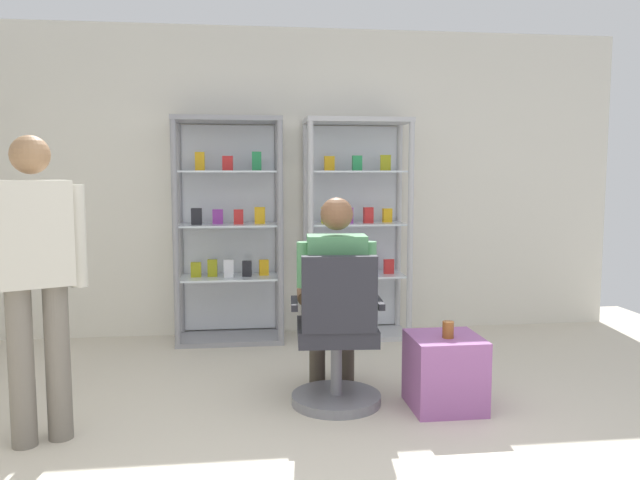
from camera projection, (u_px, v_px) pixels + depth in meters
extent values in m
cube|color=silver|center=(291.00, 183.00, 5.68)|extent=(6.00, 0.10, 2.70)
cylinder|color=gray|center=(175.00, 234.00, 5.11)|extent=(0.05, 0.05, 1.90)
cylinder|color=gray|center=(280.00, 232.00, 5.22)|extent=(0.05, 0.05, 1.90)
cylinder|color=gray|center=(180.00, 229.00, 5.51)|extent=(0.05, 0.05, 1.90)
cylinder|color=gray|center=(278.00, 228.00, 5.61)|extent=(0.05, 0.05, 1.90)
cube|color=gray|center=(227.00, 120.00, 5.26)|extent=(0.90, 0.45, 0.04)
cube|color=gray|center=(231.00, 338.00, 5.46)|extent=(0.90, 0.45, 0.04)
cube|color=silver|center=(229.00, 229.00, 5.57)|extent=(0.84, 0.02, 1.80)
cube|color=silver|center=(230.00, 277.00, 5.40)|extent=(0.82, 0.39, 0.02)
cube|color=#999919|center=(196.00, 270.00, 5.37)|extent=(0.09, 0.05, 0.13)
cube|color=#999919|center=(212.00, 268.00, 5.40)|extent=(0.08, 0.05, 0.15)
cube|color=silver|center=(229.00, 269.00, 5.35)|extent=(0.08, 0.04, 0.15)
cube|color=black|center=(247.00, 269.00, 5.40)|extent=(0.08, 0.05, 0.13)
cube|color=gold|center=(264.00, 268.00, 5.46)|extent=(0.08, 0.05, 0.14)
cube|color=silver|center=(229.00, 225.00, 5.36)|extent=(0.82, 0.39, 0.02)
cube|color=black|center=(197.00, 216.00, 5.28)|extent=(0.09, 0.05, 0.14)
cube|color=purple|center=(218.00, 217.00, 5.36)|extent=(0.09, 0.03, 0.12)
cube|color=red|center=(239.00, 217.00, 5.34)|extent=(0.08, 0.05, 0.12)
cube|color=gold|center=(260.00, 215.00, 5.40)|extent=(0.09, 0.05, 0.14)
cube|color=silver|center=(228.00, 172.00, 5.31)|extent=(0.82, 0.39, 0.02)
cube|color=gold|center=(200.00, 161.00, 5.31)|extent=(0.08, 0.04, 0.16)
cube|color=red|center=(228.00, 163.00, 5.28)|extent=(0.09, 0.04, 0.12)
cube|color=#268C4C|center=(257.00, 161.00, 5.36)|extent=(0.08, 0.05, 0.16)
cylinder|color=#B7B7BC|center=(311.00, 232.00, 5.25)|extent=(0.05, 0.05, 1.90)
cylinder|color=#B7B7BC|center=(410.00, 231.00, 5.35)|extent=(0.05, 0.05, 1.90)
cylinder|color=#B7B7BC|center=(306.00, 228.00, 5.64)|extent=(0.05, 0.05, 1.90)
cylinder|color=#B7B7BC|center=(399.00, 227.00, 5.75)|extent=(0.05, 0.05, 1.90)
cube|color=#B7B7BC|center=(357.00, 121.00, 5.40)|extent=(0.90, 0.45, 0.04)
cube|color=#B7B7BC|center=(356.00, 334.00, 5.59)|extent=(0.90, 0.45, 0.04)
cube|color=silver|center=(352.00, 227.00, 5.71)|extent=(0.84, 0.02, 1.80)
cube|color=silver|center=(356.00, 275.00, 5.54)|extent=(0.82, 0.39, 0.02)
cube|color=#264CB2|center=(324.00, 268.00, 5.45)|extent=(0.07, 0.05, 0.13)
cube|color=silver|center=(340.00, 266.00, 5.52)|extent=(0.08, 0.04, 0.15)
cube|color=#264CB2|center=(358.00, 266.00, 5.52)|extent=(0.07, 0.04, 0.15)
cube|color=purple|center=(372.00, 265.00, 5.60)|extent=(0.08, 0.04, 0.14)
cube|color=red|center=(389.00, 266.00, 5.55)|extent=(0.09, 0.04, 0.13)
cube|color=silver|center=(357.00, 224.00, 5.49)|extent=(0.82, 0.39, 0.02)
cube|color=#999919|center=(326.00, 215.00, 5.43)|extent=(0.09, 0.04, 0.14)
cube|color=purple|center=(348.00, 215.00, 5.44)|extent=(0.08, 0.05, 0.13)
cube|color=red|center=(368.00, 215.00, 5.47)|extent=(0.09, 0.05, 0.13)
cube|color=gold|center=(387.00, 215.00, 5.55)|extent=(0.09, 0.05, 0.12)
cube|color=silver|center=(357.00, 172.00, 5.44)|extent=(0.82, 0.39, 0.02)
cube|color=gold|center=(329.00, 163.00, 5.45)|extent=(0.09, 0.04, 0.13)
cube|color=#268C4C|center=(357.00, 163.00, 5.41)|extent=(0.08, 0.05, 0.13)
cube|color=#999919|center=(385.00, 163.00, 5.44)|extent=(0.09, 0.06, 0.13)
cylinder|color=slate|center=(336.00, 399.00, 3.96)|extent=(0.56, 0.56, 0.06)
cylinder|color=slate|center=(336.00, 367.00, 3.94)|extent=(0.07, 0.07, 0.41)
cube|color=#26262D|center=(336.00, 332.00, 3.91)|extent=(0.51, 0.51, 0.10)
cube|color=#26262D|center=(339.00, 294.00, 3.68)|extent=(0.44, 0.11, 0.45)
cube|color=#26262D|center=(378.00, 303.00, 3.91)|extent=(0.06, 0.30, 0.04)
cube|color=#26262D|center=(294.00, 303.00, 3.88)|extent=(0.06, 0.30, 0.04)
cylinder|color=#3F382D|center=(349.00, 309.00, 4.11)|extent=(0.17, 0.41, 0.14)
cylinder|color=#3F382D|center=(346.00, 343.00, 4.34)|extent=(0.11, 0.11, 0.56)
cylinder|color=#3F382D|center=(319.00, 309.00, 4.10)|extent=(0.17, 0.41, 0.14)
cylinder|color=#3F382D|center=(317.00, 343.00, 4.33)|extent=(0.11, 0.11, 0.56)
cube|color=#4C8C59|center=(337.00, 276.00, 3.88)|extent=(0.38, 0.25, 0.50)
sphere|color=brown|center=(337.00, 214.00, 3.84)|extent=(0.20, 0.20, 0.20)
cylinder|color=#4C8C59|center=(369.00, 264.00, 3.88)|extent=(0.09, 0.09, 0.28)
cylinder|color=brown|center=(365.00, 294.00, 4.08)|extent=(0.10, 0.31, 0.08)
cylinder|color=#4C8C59|center=(304.00, 265.00, 3.86)|extent=(0.09, 0.09, 0.28)
cylinder|color=brown|center=(303.00, 295.00, 4.06)|extent=(0.10, 0.31, 0.08)
cube|color=#9E599E|center=(445.00, 372.00, 3.87)|extent=(0.43, 0.43, 0.45)
cylinder|color=brown|center=(448.00, 330.00, 3.80)|extent=(0.07, 0.07, 0.10)
cylinder|color=slate|center=(58.00, 362.00, 3.40)|extent=(0.13, 0.13, 0.85)
cylinder|color=beige|center=(77.00, 236.00, 3.40)|extent=(0.09, 0.09, 0.55)
cylinder|color=slate|center=(21.00, 368.00, 3.30)|extent=(0.13, 0.13, 0.85)
cube|color=beige|center=(34.00, 233.00, 3.28)|extent=(0.42, 0.35, 0.55)
sphere|color=#99704C|center=(30.00, 155.00, 3.24)|extent=(0.20, 0.20, 0.20)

